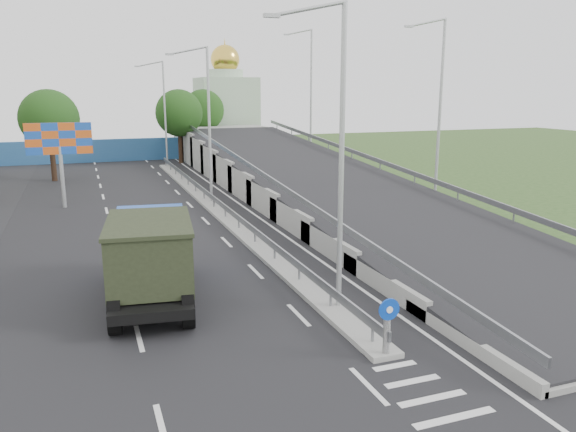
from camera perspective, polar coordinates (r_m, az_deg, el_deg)
name	(u,v)px	position (r m, az deg, el deg)	size (l,w,h in m)	color
ground	(430,398)	(15.21, 14.22, -17.46)	(160.00, 160.00, 0.00)	#2D4C1E
road_surface	(178,228)	(31.96, -11.16, -1.18)	(26.00, 90.00, 0.04)	black
median	(214,208)	(36.32, -7.52, 0.78)	(1.00, 44.00, 0.20)	gray
overpass_ramp	(321,177)	(38.33, 3.42, 4.01)	(10.00, 50.00, 3.50)	gray
median_guardrail	(214,198)	(36.19, -7.55, 1.79)	(0.09, 44.00, 0.71)	gray
sign_bollard	(387,326)	(16.37, 10.06, -10.93)	(0.64, 0.23, 1.67)	black
lamp_post_near	(337,144)	(18.53, 4.95, 7.29)	(2.74, 0.18, 10.08)	#B2B5B7
lamp_post_mid	(206,117)	(37.56, -8.31, 9.94)	(2.74, 0.18, 10.08)	#B2B5B7
lamp_post_far	(163,108)	(57.26, -12.60, 10.69)	(2.74, 0.18, 10.08)	#B2B5B7
blue_wall	(118,150)	(63.12, -16.88, 6.41)	(30.00, 0.50, 2.40)	#2A609C
church	(226,108)	(72.92, -6.29, 10.90)	(7.00, 7.00, 13.80)	#B2CCAD
billboard	(59,144)	(38.86, -22.21, 6.83)	(4.00, 0.24, 5.50)	#B2B5B7
tree_left_mid	(49,119)	(50.79, -23.10, 9.05)	(4.80, 4.80, 7.60)	black
tree_median_far	(179,113)	(59.54, -11.02, 10.22)	(4.80, 4.80, 7.60)	black
tree_ramp_far	(203,110)	(67.15, -8.60, 10.57)	(4.80, 4.80, 7.60)	black
dump_truck	(151,253)	(20.93, -13.77, -3.70)	(3.53, 7.50, 3.18)	black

